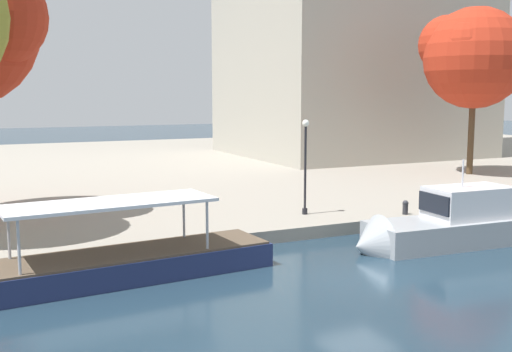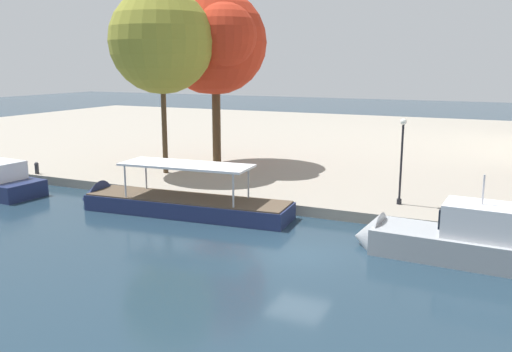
{
  "view_description": "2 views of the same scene",
  "coord_description": "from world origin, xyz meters",
  "px_view_note": "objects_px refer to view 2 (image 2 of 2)",
  "views": [
    {
      "loc": [
        -12.35,
        -17.65,
        6.62
      ],
      "look_at": [
        -0.87,
        6.79,
        2.97
      ],
      "focal_mm": 42.65,
      "sensor_mm": 36.0,
      "label": 1
    },
    {
      "loc": [
        7.8,
        -21.17,
        8.23
      ],
      "look_at": [
        -3.91,
        3.91,
        2.49
      ],
      "focal_mm": 37.91,
      "sensor_mm": 36.0,
      "label": 2
    }
  ],
  "objects_px": {
    "motor_yacht_2": "(460,244)",
    "mooring_bollard_1": "(37,167)",
    "tour_boat_1": "(171,205)",
    "mooring_bollard_0": "(486,217)",
    "tree_1": "(215,45)",
    "lamp_post": "(402,156)",
    "tree_0": "(157,40)"
  },
  "relations": [
    {
      "from": "lamp_post",
      "to": "tree_1",
      "type": "bearing_deg",
      "value": 156.75
    },
    {
      "from": "mooring_bollard_0",
      "to": "mooring_bollard_1",
      "type": "bearing_deg",
      "value": -179.92
    },
    {
      "from": "tour_boat_1",
      "to": "motor_yacht_2",
      "type": "relative_size",
      "value": 1.4
    },
    {
      "from": "motor_yacht_2",
      "to": "tree_1",
      "type": "xyz_separation_m",
      "value": [
        -18.99,
        12.7,
        8.93
      ]
    },
    {
      "from": "mooring_bollard_1",
      "to": "tour_boat_1",
      "type": "bearing_deg",
      "value": -11.87
    },
    {
      "from": "mooring_bollard_1",
      "to": "tree_0",
      "type": "distance_m",
      "value": 12.49
    },
    {
      "from": "tour_boat_1",
      "to": "tree_1",
      "type": "distance_m",
      "value": 15.24
    },
    {
      "from": "motor_yacht_2",
      "to": "tree_0",
      "type": "xyz_separation_m",
      "value": [
        -20.76,
        7.91,
        9.13
      ]
    },
    {
      "from": "mooring_bollard_0",
      "to": "tree_1",
      "type": "xyz_separation_m",
      "value": [
        -19.85,
        8.77,
        8.67
      ]
    },
    {
      "from": "mooring_bollard_1",
      "to": "lamp_post",
      "type": "bearing_deg",
      "value": 5.14
    },
    {
      "from": "mooring_bollard_0",
      "to": "tree_1",
      "type": "height_order",
      "value": "tree_1"
    },
    {
      "from": "tree_1",
      "to": "motor_yacht_2",
      "type": "bearing_deg",
      "value": -33.77
    },
    {
      "from": "tree_1",
      "to": "tour_boat_1",
      "type": "bearing_deg",
      "value": -72.99
    },
    {
      "from": "mooring_bollard_0",
      "to": "tree_1",
      "type": "distance_m",
      "value": 23.37
    },
    {
      "from": "lamp_post",
      "to": "tree_0",
      "type": "height_order",
      "value": "tree_0"
    },
    {
      "from": "mooring_bollard_0",
      "to": "motor_yacht_2",
      "type": "bearing_deg",
      "value": -102.43
    },
    {
      "from": "lamp_post",
      "to": "mooring_bollard_0",
      "type": "bearing_deg",
      "value": -25.78
    },
    {
      "from": "tree_0",
      "to": "tour_boat_1",
      "type": "bearing_deg",
      "value": -52.03
    },
    {
      "from": "tree_1",
      "to": "mooring_bollard_0",
      "type": "bearing_deg",
      "value": -23.84
    },
    {
      "from": "tree_0",
      "to": "motor_yacht_2",
      "type": "bearing_deg",
      "value": -20.87
    },
    {
      "from": "mooring_bollard_1",
      "to": "mooring_bollard_0",
      "type": "bearing_deg",
      "value": 0.08
    },
    {
      "from": "mooring_bollard_0",
      "to": "lamp_post",
      "type": "distance_m",
      "value": 5.56
    },
    {
      "from": "tour_boat_1",
      "to": "mooring_bollard_1",
      "type": "bearing_deg",
      "value": -16.54
    },
    {
      "from": "mooring_bollard_0",
      "to": "lamp_post",
      "type": "relative_size",
      "value": 0.15
    },
    {
      "from": "motor_yacht_2",
      "to": "lamp_post",
      "type": "relative_size",
      "value": 1.98
    },
    {
      "from": "motor_yacht_2",
      "to": "mooring_bollard_1",
      "type": "xyz_separation_m",
      "value": [
        -28.65,
        3.88,
        0.33
      ]
    },
    {
      "from": "mooring_bollard_0",
      "to": "tree_0",
      "type": "height_order",
      "value": "tree_0"
    },
    {
      "from": "lamp_post",
      "to": "mooring_bollard_1",
      "type": "bearing_deg",
      "value": -174.86
    },
    {
      "from": "lamp_post",
      "to": "tree_1",
      "type": "xyz_separation_m",
      "value": [
        -15.29,
        6.57,
        6.36
      ]
    },
    {
      "from": "tree_0",
      "to": "tree_1",
      "type": "relative_size",
      "value": 0.97
    },
    {
      "from": "tour_boat_1",
      "to": "lamp_post",
      "type": "distance_m",
      "value": 13.1
    },
    {
      "from": "motor_yacht_2",
      "to": "tree_1",
      "type": "relative_size",
      "value": 0.72
    }
  ]
}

